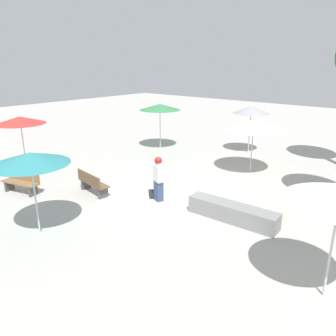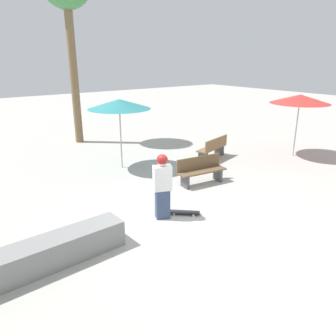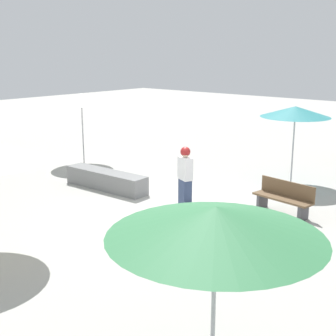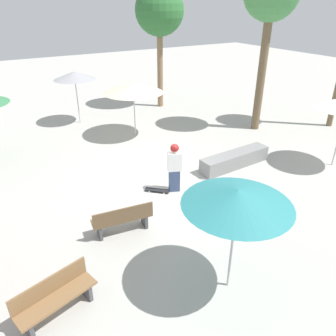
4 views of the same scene
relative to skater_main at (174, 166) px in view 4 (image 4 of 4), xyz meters
name	(u,v)px [view 4 (image 4 of 4)]	position (x,y,z in m)	size (l,w,h in m)	color
ground_plane	(156,185)	(-0.61, -0.36, -0.88)	(60.00, 60.00, 0.00)	#B2AFA8
skater_main	(174,166)	(0.00, 0.00, 0.00)	(0.39, 0.49, 1.64)	#38476B
skateboard	(157,190)	(-0.20, -0.53, -0.83)	(0.69, 0.72, 0.07)	black
concrete_ledge	(235,160)	(-0.30, 2.85, -0.61)	(0.73, 2.95, 0.55)	gray
bench_near	(55,298)	(2.84, -4.50, -0.46)	(0.85, 1.66, 0.85)	#47474C
bench_far	(123,219)	(1.15, -2.33, -0.46)	(0.65, 1.64, 0.85)	#47474C
shade_umbrella_cream	(133,87)	(-5.09, 1.06, 1.32)	(2.62, 2.62, 2.43)	#B7B7BC
shade_umbrella_grey	(74,76)	(-8.13, -0.59, 1.46)	(2.00, 2.00, 2.54)	#B7B7BC
shade_umbrella_teal	(237,197)	(4.03, -1.12, 1.39)	(2.16, 2.16, 2.44)	#B7B7BC
palm_tree_left	(159,12)	(-8.54, 4.37, 4.12)	(2.56, 2.56, 6.36)	#896B4C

